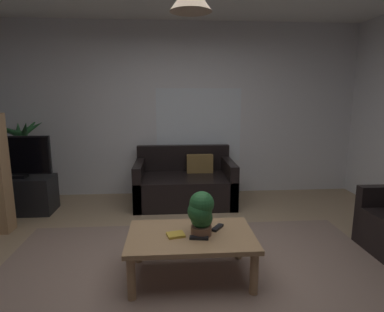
% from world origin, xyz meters
% --- Properties ---
extents(floor, '(5.62, 5.07, 0.02)m').
position_xyz_m(floor, '(0.00, 0.00, -0.01)').
color(floor, '#9E8466').
rests_on(floor, ground).
extents(rug, '(3.65, 2.79, 0.01)m').
position_xyz_m(rug, '(0.00, -0.20, 0.00)').
color(rug, gray).
rests_on(rug, ground).
extents(wall_back, '(5.74, 0.06, 2.70)m').
position_xyz_m(wall_back, '(0.00, 2.56, 1.35)').
color(wall_back, silver).
rests_on(wall_back, ground).
extents(window_pane, '(1.36, 0.01, 1.17)m').
position_xyz_m(window_pane, '(0.27, 2.53, 1.12)').
color(window_pane, white).
extents(couch_under_window, '(1.44, 0.89, 0.82)m').
position_xyz_m(couch_under_window, '(0.02, 2.03, 0.27)').
color(couch_under_window, black).
rests_on(couch_under_window, ground).
extents(coffee_table, '(1.11, 0.70, 0.41)m').
position_xyz_m(coffee_table, '(-0.03, 0.02, 0.35)').
color(coffee_table, '#A87F56').
rests_on(coffee_table, ground).
extents(book_on_table_0, '(0.17, 0.15, 0.02)m').
position_xyz_m(book_on_table_0, '(-0.16, 0.00, 0.42)').
color(book_on_table_0, gold).
rests_on(book_on_table_0, coffee_table).
extents(remote_on_table_0, '(0.17, 0.07, 0.02)m').
position_xyz_m(remote_on_table_0, '(0.03, -0.08, 0.42)').
color(remote_on_table_0, black).
rests_on(remote_on_table_0, coffee_table).
extents(remote_on_table_1, '(0.13, 0.16, 0.02)m').
position_xyz_m(remote_on_table_1, '(0.22, 0.12, 0.42)').
color(remote_on_table_1, black).
rests_on(remote_on_table_1, coffee_table).
extents(potted_plant_on_table, '(0.23, 0.24, 0.39)m').
position_xyz_m(potted_plant_on_table, '(0.06, 0.01, 0.61)').
color(potted_plant_on_table, brown).
rests_on(potted_plant_on_table, coffee_table).
extents(tv_stand, '(0.90, 0.44, 0.50)m').
position_xyz_m(tv_stand, '(-2.26, 1.78, 0.25)').
color(tv_stand, black).
rests_on(tv_stand, ground).
extents(tv, '(0.92, 0.16, 0.57)m').
position_xyz_m(tv, '(-2.26, 1.76, 0.79)').
color(tv, black).
rests_on(tv, tv_stand).
extents(potted_palm_corner, '(0.84, 0.81, 1.29)m').
position_xyz_m(potted_palm_corner, '(-2.37, 2.22, 0.59)').
color(potted_palm_corner, beige).
rests_on(potted_palm_corner, ground).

